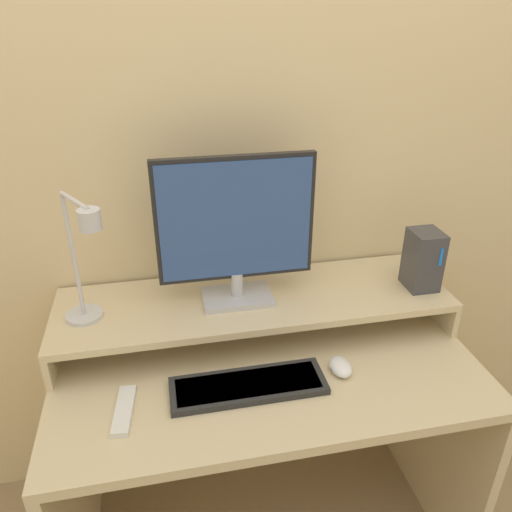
{
  "coord_description": "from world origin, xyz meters",
  "views": [
    {
      "loc": [
        -0.26,
        -0.78,
        1.63
      ],
      "look_at": [
        -0.02,
        0.37,
        1.03
      ],
      "focal_mm": 35.0,
      "sensor_mm": 36.0,
      "label": 1
    }
  ],
  "objects": [
    {
      "name": "wall_back",
      "position": [
        0.0,
        0.7,
        1.25
      ],
      "size": [
        6.0,
        0.05,
        2.5
      ],
      "color": "beige",
      "rests_on": "ground_plane"
    },
    {
      "name": "desk",
      "position": [
        0.0,
        0.33,
        0.5
      ],
      "size": [
        1.2,
        0.67,
        0.71
      ],
      "color": "beige",
      "rests_on": "ground_plane"
    },
    {
      "name": "monitor_shelf",
      "position": [
        0.0,
        0.49,
        0.81
      ],
      "size": [
        1.2,
        0.35,
        0.12
      ],
      "color": "beige",
      "rests_on": "desk"
    },
    {
      "name": "monitor",
      "position": [
        -0.06,
        0.49,
        1.06
      ],
      "size": [
        0.45,
        0.13,
        0.44
      ],
      "color": "#BCBCC1",
      "rests_on": "monitor_shelf"
    },
    {
      "name": "desk_lamp",
      "position": [
        -0.46,
        0.43,
        1.03
      ],
      "size": [
        0.16,
        0.21,
        0.38
      ],
      "color": "silver",
      "rests_on": "monitor_shelf"
    },
    {
      "name": "router_dock",
      "position": [
        0.52,
        0.45,
        0.92
      ],
      "size": [
        0.09,
        0.11,
        0.19
      ],
      "color": "#3D3D42",
      "rests_on": "monitor_shelf"
    },
    {
      "name": "keyboard",
      "position": [
        -0.07,
        0.23,
        0.72
      ],
      "size": [
        0.42,
        0.14,
        0.02
      ],
      "color": "#282828",
      "rests_on": "desk"
    },
    {
      "name": "mouse",
      "position": [
        0.19,
        0.24,
        0.72
      ],
      "size": [
        0.06,
        0.09,
        0.03
      ],
      "color": "white",
      "rests_on": "desk"
    },
    {
      "name": "remote_control",
      "position": [
        -0.39,
        0.2,
        0.72
      ],
      "size": [
        0.06,
        0.17,
        0.02
      ],
      "color": "white",
      "rests_on": "desk"
    }
  ]
}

